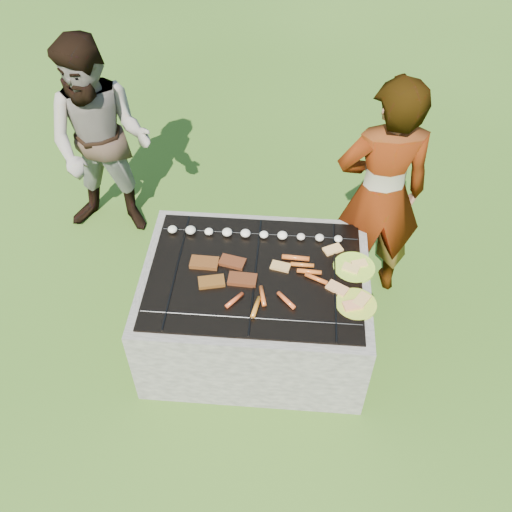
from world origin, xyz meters
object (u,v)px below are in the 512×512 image
(cook, at_px, (380,195))
(bystander, at_px, (101,144))
(plate_near, at_px, (356,304))
(plate_far, at_px, (354,267))
(fire_pit, at_px, (255,310))

(cook, relative_size, bystander, 1.05)
(cook, bearing_deg, plate_near, 70.75)
(plate_far, xyz_separation_m, bystander, (-1.69, 0.89, 0.14))
(plate_near, bearing_deg, cook, 78.00)
(plate_near, distance_m, cook, 0.75)
(fire_pit, bearing_deg, cook, 36.93)
(fire_pit, height_order, plate_near, plate_near)
(fire_pit, relative_size, plate_far, 4.94)
(plate_near, bearing_deg, bystander, 145.59)
(fire_pit, height_order, plate_far, plate_far)
(fire_pit, xyz_separation_m, cook, (0.71, 0.54, 0.50))
(plate_near, height_order, bystander, bystander)
(bystander, bearing_deg, plate_near, -31.56)
(bystander, bearing_deg, cook, -10.64)
(fire_pit, bearing_deg, plate_near, -17.69)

